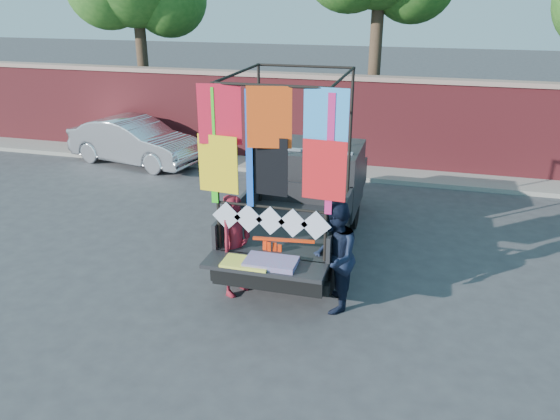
% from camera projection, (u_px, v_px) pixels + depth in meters
% --- Properties ---
extents(ground, '(90.00, 90.00, 0.00)m').
position_uv_depth(ground, '(259.00, 275.00, 9.82)').
color(ground, '#38383A').
rests_on(ground, ground).
extents(brick_wall, '(30.00, 0.45, 2.61)m').
position_uv_depth(brick_wall, '(332.00, 120.00, 15.59)').
color(brick_wall, maroon).
rests_on(brick_wall, ground).
extents(curb, '(30.00, 1.20, 0.12)m').
position_uv_depth(curb, '(326.00, 170.00, 15.43)').
color(curb, gray).
rests_on(curb, ground).
extents(pickup_truck, '(2.24, 5.63, 3.54)m').
position_uv_depth(pickup_truck, '(309.00, 195.00, 11.14)').
color(pickup_truck, black).
rests_on(pickup_truck, ground).
extents(sedan, '(4.28, 2.24, 1.34)m').
position_uv_depth(sedan, '(135.00, 141.00, 16.00)').
color(sedan, silver).
rests_on(sedan, ground).
extents(woman, '(0.63, 0.75, 1.75)m').
position_uv_depth(woman, '(236.00, 245.00, 8.96)').
color(woman, maroon).
rests_on(woman, ground).
extents(man, '(0.83, 0.99, 1.82)m').
position_uv_depth(man, '(334.00, 257.00, 8.49)').
color(man, black).
rests_on(man, ground).
extents(streamer_bundle, '(0.99, 0.17, 0.68)m').
position_uv_depth(streamer_bundle, '(277.00, 251.00, 8.74)').
color(streamer_bundle, '#FF360D').
rests_on(streamer_bundle, ground).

